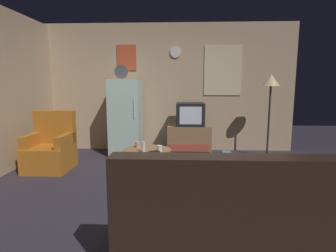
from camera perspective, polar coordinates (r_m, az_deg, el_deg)
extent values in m
plane|color=#2D2833|center=(3.64, -1.50, -13.96)|extent=(12.00, 12.00, 0.00)
cube|color=tan|center=(5.81, 0.16, 7.94)|extent=(5.20, 0.10, 2.64)
cube|color=beige|center=(5.81, 11.39, 11.27)|extent=(0.76, 0.02, 1.00)
cube|color=#C64C2D|center=(5.87, -8.67, 13.96)|extent=(0.40, 0.02, 0.52)
cylinder|color=silver|center=(5.78, 1.58, 15.18)|extent=(0.22, 0.03, 0.22)
cube|color=silver|center=(5.50, -8.85, 1.83)|extent=(0.60, 0.60, 1.50)
cylinder|color=silver|center=(5.14, -7.16, 3.62)|extent=(0.02, 0.02, 0.36)
cylinder|color=#4C4C51|center=(5.40, -9.77, 11.14)|extent=(0.26, 0.04, 0.26)
cube|color=#8E6642|center=(5.41, 4.41, -3.01)|extent=(0.84, 0.52, 0.61)
cube|color=#AD4733|center=(5.17, 4.49, -4.60)|extent=(0.76, 0.01, 0.15)
cube|color=black|center=(5.33, 4.66, 2.51)|extent=(0.54, 0.50, 0.44)
cube|color=silver|center=(5.08, 4.76, 2.19)|extent=(0.41, 0.01, 0.33)
cylinder|color=#332D28|center=(5.61, 19.97, -6.18)|extent=(0.24, 0.24, 0.02)
cylinder|color=#332D28|center=(5.47, 20.35, 0.82)|extent=(0.04, 0.04, 1.40)
cone|color=#F2D18C|center=(5.43, 20.79, 9.00)|extent=(0.32, 0.32, 0.22)
cylinder|color=#8E6642|center=(4.15, -4.43, -10.77)|extent=(0.72, 0.72, 0.04)
cylinder|color=#8E6642|center=(4.09, -4.46, -8.05)|extent=(0.24, 0.24, 0.41)
cylinder|color=#8E6642|center=(4.03, -4.50, -5.25)|extent=(0.72, 0.72, 0.04)
cylinder|color=silver|center=(3.87, -5.16, -4.44)|extent=(0.05, 0.05, 0.15)
cylinder|color=silver|center=(3.90, -1.79, -4.75)|extent=(0.08, 0.08, 0.09)
cylinder|color=tan|center=(4.17, -6.34, -3.88)|extent=(0.08, 0.08, 0.09)
cube|color=black|center=(3.87, -2.88, -5.38)|extent=(0.16, 0.09, 0.02)
cube|color=#B2661E|center=(4.93, -23.54, -6.16)|extent=(0.68, 0.68, 0.40)
cube|color=#B2661E|center=(5.06, -22.59, -0.16)|extent=(0.68, 0.16, 0.56)
cube|color=#B2661E|center=(4.99, -26.64, -2.64)|extent=(0.12, 0.60, 0.20)
cube|color=#B2661E|center=(4.74, -20.72, -2.82)|extent=(0.12, 0.60, 0.20)
cube|color=black|center=(2.47, 11.33, -20.74)|extent=(1.70, 0.80, 0.40)
cube|color=black|center=(2.00, 13.07, -13.46)|extent=(1.70, 0.20, 0.52)
cube|color=#7F9352|center=(5.40, 12.11, -6.38)|extent=(0.20, 0.13, 0.02)
cube|color=#5DA6C8|center=(5.40, 12.12, -6.12)|extent=(0.17, 0.13, 0.03)
cube|color=#6CC9A7|center=(5.39, 12.13, -5.88)|extent=(0.16, 0.13, 0.02)
cube|color=#524873|center=(5.39, 12.14, -5.64)|extent=(0.20, 0.14, 0.03)
cube|color=teal|center=(5.38, 12.15, -5.38)|extent=(0.16, 0.17, 0.02)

